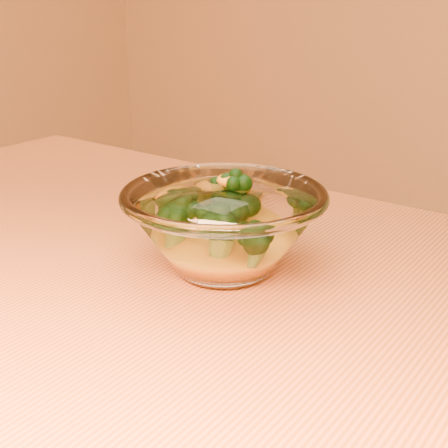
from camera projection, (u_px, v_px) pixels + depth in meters
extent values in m
cube|color=#C9683C|center=(161.00, 360.00, 0.48)|extent=(1.20, 0.80, 0.04)
cylinder|color=brown|center=(73.00, 352.00, 1.17)|extent=(0.06, 0.06, 0.71)
ellipsoid|color=white|center=(224.00, 265.00, 0.58)|extent=(0.08, 0.08, 0.02)
torus|color=white|center=(224.00, 195.00, 0.55)|extent=(0.19, 0.19, 0.01)
ellipsoid|color=orange|center=(224.00, 246.00, 0.57)|extent=(0.10, 0.10, 0.03)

